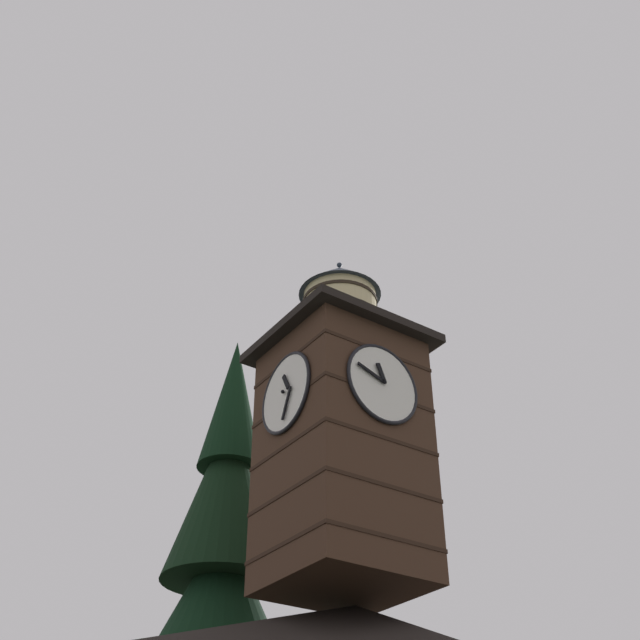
{
  "coord_description": "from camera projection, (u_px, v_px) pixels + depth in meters",
  "views": [
    {
      "loc": [
        11.92,
        14.24,
        1.35
      ],
      "look_at": [
        0.6,
        -2.29,
        15.27
      ],
      "focal_mm": 46.71,
      "sensor_mm": 36.0,
      "label": 1
    }
  ],
  "objects": [
    {
      "name": "clock_tower",
      "position": [
        342.0,
        430.0,
        22.05
      ],
      "size": [
        4.18,
        4.18,
        9.94
      ],
      "color": "#422B1E",
      "rests_on": "building_main"
    },
    {
      "name": "moon",
      "position": [
        199.0,
        618.0,
        59.17
      ],
      "size": [
        2.05,
        2.05,
        2.05
      ],
      "color": "silver"
    }
  ]
}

